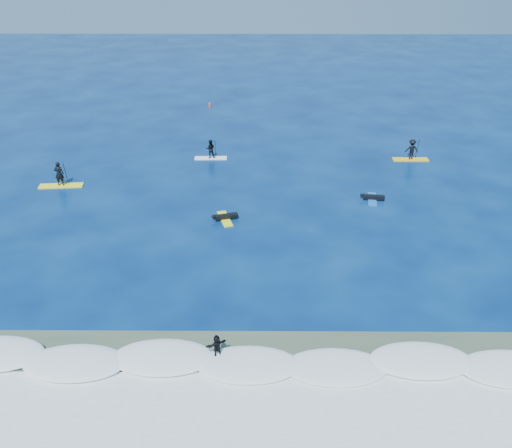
{
  "coord_description": "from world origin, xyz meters",
  "views": [
    {
      "loc": [
        1.49,
        -30.28,
        18.11
      ],
      "look_at": [
        1.27,
        2.92,
        0.6
      ],
      "focal_mm": 40.0,
      "sensor_mm": 36.0,
      "label": 1
    }
  ],
  "objects_px": {
    "sup_paddler_center": "(211,151)",
    "prone_paddler_far": "(372,198)",
    "marker_buoy": "(210,105)",
    "sup_paddler_right": "(412,151)",
    "prone_paddler_near": "(225,217)",
    "sup_paddler_left": "(60,178)",
    "wave_surfer": "(217,347)"
  },
  "relations": [
    {
      "from": "sup_paddler_center",
      "to": "prone_paddler_far",
      "type": "relative_size",
      "value": 1.2
    },
    {
      "from": "marker_buoy",
      "to": "sup_paddler_center",
      "type": "bearing_deg",
      "value": -85.19
    },
    {
      "from": "sup_paddler_right",
      "to": "prone_paddler_near",
      "type": "relative_size",
      "value": 1.27
    },
    {
      "from": "sup_paddler_left",
      "to": "sup_paddler_right",
      "type": "xyz_separation_m",
      "value": [
        28.55,
        5.79,
        0.1
      ]
    },
    {
      "from": "wave_surfer",
      "to": "sup_paddler_left",
      "type": "bearing_deg",
      "value": 94.89
    },
    {
      "from": "sup_paddler_left",
      "to": "sup_paddler_right",
      "type": "relative_size",
      "value": 1.11
    },
    {
      "from": "sup_paddler_right",
      "to": "sup_paddler_center",
      "type": "bearing_deg",
      "value": 178.96
    },
    {
      "from": "sup_paddler_center",
      "to": "sup_paddler_right",
      "type": "bearing_deg",
      "value": -2.48
    },
    {
      "from": "prone_paddler_near",
      "to": "wave_surfer",
      "type": "bearing_deg",
      "value": 165.35
    },
    {
      "from": "sup_paddler_left",
      "to": "marker_buoy",
      "type": "distance_m",
      "value": 23.88
    },
    {
      "from": "sup_paddler_left",
      "to": "sup_paddler_center",
      "type": "distance_m",
      "value": 12.72
    },
    {
      "from": "sup_paddler_right",
      "to": "prone_paddler_near",
      "type": "xyz_separation_m",
      "value": [
        -15.47,
        -11.35,
        -0.67
      ]
    },
    {
      "from": "wave_surfer",
      "to": "prone_paddler_far",
      "type": "bearing_deg",
      "value": 30.19
    },
    {
      "from": "prone_paddler_far",
      "to": "prone_paddler_near",
      "type": "bearing_deg",
      "value": 114.87
    },
    {
      "from": "prone_paddler_near",
      "to": "wave_surfer",
      "type": "height_order",
      "value": "wave_surfer"
    },
    {
      "from": "prone_paddler_far",
      "to": "wave_surfer",
      "type": "bearing_deg",
      "value": 157.6
    },
    {
      "from": "sup_paddler_center",
      "to": "wave_surfer",
      "type": "relative_size",
      "value": 1.66
    },
    {
      "from": "prone_paddler_near",
      "to": "marker_buoy",
      "type": "bearing_deg",
      "value": -9.67
    },
    {
      "from": "prone_paddler_far",
      "to": "sup_paddler_right",
      "type": "bearing_deg",
      "value": -22.07
    },
    {
      "from": "sup_paddler_left",
      "to": "prone_paddler_near",
      "type": "relative_size",
      "value": 1.42
    },
    {
      "from": "sup_paddler_right",
      "to": "wave_surfer",
      "type": "bearing_deg",
      "value": -120.74
    },
    {
      "from": "sup_paddler_center",
      "to": "sup_paddler_right",
      "type": "distance_m",
      "value": 17.34
    },
    {
      "from": "sup_paddler_left",
      "to": "sup_paddler_center",
      "type": "height_order",
      "value": "sup_paddler_left"
    },
    {
      "from": "marker_buoy",
      "to": "wave_surfer",
      "type": "bearing_deg",
      "value": -85.03
    },
    {
      "from": "prone_paddler_far",
      "to": "marker_buoy",
      "type": "distance_m",
      "value": 27.8
    },
    {
      "from": "sup_paddler_center",
      "to": "marker_buoy",
      "type": "xyz_separation_m",
      "value": [
        -1.32,
        15.74,
        -0.47
      ]
    },
    {
      "from": "sup_paddler_center",
      "to": "prone_paddler_near",
      "type": "relative_size",
      "value": 1.17
    },
    {
      "from": "sup_paddler_left",
      "to": "marker_buoy",
      "type": "relative_size",
      "value": 5.68
    },
    {
      "from": "sup_paddler_left",
      "to": "marker_buoy",
      "type": "xyz_separation_m",
      "value": [
        9.89,
        21.73,
        -0.47
      ]
    },
    {
      "from": "sup_paddler_right",
      "to": "wave_surfer",
      "type": "height_order",
      "value": "sup_paddler_right"
    },
    {
      "from": "prone_paddler_near",
      "to": "sup_paddler_right",
      "type": "bearing_deg",
      "value": -70.07
    },
    {
      "from": "sup_paddler_center",
      "to": "sup_paddler_right",
      "type": "height_order",
      "value": "sup_paddler_right"
    }
  ]
}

